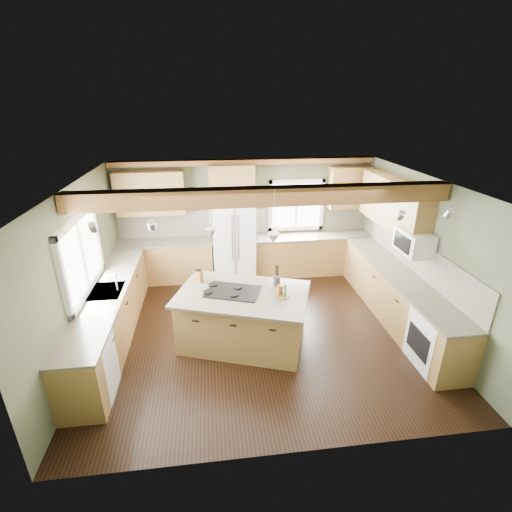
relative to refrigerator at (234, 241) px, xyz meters
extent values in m
plane|color=black|center=(0.30, -2.12, -0.90)|extent=(5.60, 5.60, 0.00)
plane|color=silver|center=(0.30, -2.12, 1.70)|extent=(5.60, 5.60, 0.00)
plane|color=#444B35|center=(0.30, 0.38, 0.40)|extent=(5.60, 0.00, 5.60)
plane|color=#444B35|center=(-2.50, -2.12, 0.40)|extent=(0.00, 5.00, 5.00)
plane|color=#444B35|center=(3.10, -2.12, 0.40)|extent=(0.00, 5.00, 5.00)
cube|color=brown|center=(0.30, -2.42, 1.57)|extent=(5.55, 0.26, 0.26)
cube|color=brown|center=(0.30, 0.28, 1.64)|extent=(5.55, 0.20, 0.10)
cube|color=brown|center=(0.30, 0.36, 0.31)|extent=(5.58, 0.03, 0.58)
cube|color=brown|center=(3.08, -2.07, 0.31)|extent=(0.03, 3.70, 0.58)
cube|color=brown|center=(-1.49, 0.08, -0.46)|extent=(2.02, 0.60, 0.88)
cube|color=#463F33|center=(-1.49, 0.08, 0.00)|extent=(2.06, 0.64, 0.04)
cube|color=brown|center=(1.79, 0.08, -0.46)|extent=(2.62, 0.60, 0.88)
cube|color=#463F33|center=(1.79, 0.08, 0.00)|extent=(2.66, 0.64, 0.04)
cube|color=brown|center=(-2.20, -2.07, -0.46)|extent=(0.60, 3.70, 0.88)
cube|color=#463F33|center=(-2.20, -2.07, 0.00)|extent=(0.64, 3.74, 0.04)
cube|color=brown|center=(2.80, -2.07, -0.46)|extent=(0.60, 3.70, 0.88)
cube|color=#463F33|center=(2.80, -2.07, 0.00)|extent=(0.64, 3.74, 0.04)
cube|color=brown|center=(-1.69, 0.21, 1.05)|extent=(1.40, 0.35, 0.90)
cube|color=brown|center=(0.00, 0.21, 1.25)|extent=(0.96, 0.35, 0.70)
cube|color=brown|center=(2.92, -1.22, 1.05)|extent=(0.35, 2.20, 0.90)
cube|color=brown|center=(2.60, 0.21, 1.05)|extent=(0.90, 0.35, 0.90)
cube|color=white|center=(-2.48, -2.07, 0.65)|extent=(0.04, 1.60, 1.05)
cube|color=white|center=(1.45, 0.36, 0.65)|extent=(1.10, 0.04, 1.00)
cube|color=#262628|center=(-2.20, -2.07, 0.01)|extent=(0.50, 0.65, 0.03)
cylinder|color=#B2B2B7|center=(-2.02, -2.07, 0.15)|extent=(0.02, 0.02, 0.28)
cube|color=white|center=(-2.19, -3.37, -0.47)|extent=(0.60, 0.60, 0.84)
cube|color=white|center=(2.79, -3.37, -0.47)|extent=(0.60, 0.72, 0.84)
cube|color=white|center=(2.88, -2.17, 0.65)|extent=(0.40, 0.70, 0.38)
cone|color=#B2B2B7|center=(-0.48, -2.27, 0.98)|extent=(0.18, 0.18, 0.16)
cone|color=#B2B2B7|center=(0.42, -2.58, 0.98)|extent=(0.18, 0.18, 0.16)
cube|color=white|center=(0.00, 0.00, 0.00)|extent=(0.90, 0.74, 1.80)
cube|color=olive|center=(-0.03, -2.42, -0.46)|extent=(2.20, 1.73, 0.88)
cube|color=#463F33|center=(-0.03, -2.42, 0.00)|extent=(2.36, 1.90, 0.04)
cube|color=black|center=(-0.18, -2.37, 0.03)|extent=(0.97, 0.80, 0.02)
cube|color=brown|center=(-0.72, -1.95, 0.12)|extent=(0.15, 0.14, 0.20)
cylinder|color=#38302C|center=(0.55, -2.23, 0.10)|extent=(0.17, 0.17, 0.16)
camera|label=1|loc=(-0.47, -7.58, 2.86)|focal=26.00mm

